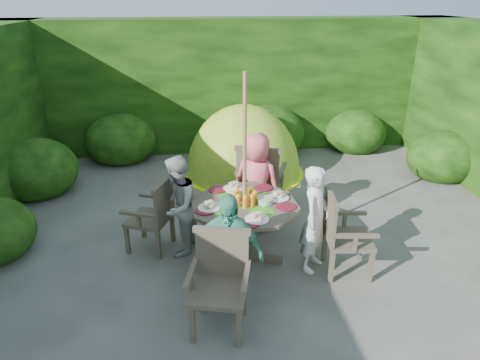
{
  "coord_description": "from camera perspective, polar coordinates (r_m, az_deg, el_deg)",
  "views": [
    {
      "loc": [
        -0.94,
        -4.54,
        2.9
      ],
      "look_at": [
        -0.35,
        0.14,
        0.85
      ],
      "focal_mm": 32.0,
      "sensor_mm": 36.0,
      "label": 1
    }
  ],
  "objects": [
    {
      "name": "child_left",
      "position": [
        5.09,
        -8.29,
        -3.48
      ],
      "size": [
        0.62,
        0.71,
        1.23
      ],
      "primitive_type": "imported",
      "rotation": [
        0.0,
        0.0,
        -1.86
      ],
      "color": "#A2A19C",
      "rests_on": "ground"
    },
    {
      "name": "parasol_pole",
      "position": [
        4.68,
        0.61,
        0.87
      ],
      "size": [
        0.06,
        0.06,
        2.2
      ],
      "primitive_type": "cylinder",
      "rotation": [
        0.0,
        0.0,
        -0.33
      ],
      "color": "olive",
      "rests_on": "ground"
    },
    {
      "name": "garden_chair_right",
      "position": [
        4.87,
        13.44,
        -6.93
      ],
      "size": [
        0.55,
        0.61,
        0.92
      ],
      "rotation": [
        0.0,
        0.0,
        1.44
      ],
      "color": "#40372A",
      "rests_on": "ground"
    },
    {
      "name": "hedge_enclosure",
      "position": [
        6.17,
        1.81,
        7.97
      ],
      "size": [
        9.0,
        9.0,
        2.5
      ],
      "color": "black",
      "rests_on": "ground"
    },
    {
      "name": "garden_chair_front",
      "position": [
        4.05,
        -2.68,
        -13.14
      ],
      "size": [
        0.65,
        0.6,
        0.91
      ],
      "rotation": [
        0.0,
        0.0,
        -0.24
      ],
      "color": "#40372A",
      "rests_on": "ground"
    },
    {
      "name": "dome_tent",
      "position": [
        7.56,
        0.45,
        0.96
      ],
      "size": [
        2.16,
        2.16,
        2.42
      ],
      "rotation": [
        0.0,
        0.0,
        -0.09
      ],
      "color": "#70BC24",
      "rests_on": "ground"
    },
    {
      "name": "child_back",
      "position": [
        5.58,
        2.21,
        -0.26
      ],
      "size": [
        0.76,
        0.7,
        1.31
      ],
      "primitive_type": "imported",
      "rotation": [
        0.0,
        0.0,
        2.55
      ],
      "color": "#EE6271",
      "rests_on": "ground"
    },
    {
      "name": "patio_table",
      "position": [
        4.89,
        0.64,
        -4.33
      ],
      "size": [
        1.61,
        1.61,
        0.88
      ],
      "rotation": [
        0.0,
        0.0,
        -0.33
      ],
      "color": "#40372A",
      "rests_on": "ground"
    },
    {
      "name": "ground",
      "position": [
        5.47,
        3.82,
        -8.61
      ],
      "size": [
        60.0,
        60.0,
        0.0
      ],
      "primitive_type": "plane",
      "color": "#47453F",
      "rests_on": "ground"
    },
    {
      "name": "child_front",
      "position": [
        4.22,
        -1.59,
        -9.44
      ],
      "size": [
        0.77,
        0.58,
        1.22
      ],
      "primitive_type": "imported",
      "rotation": [
        0.0,
        0.0,
        -0.45
      ],
      "color": "#46A380",
      "rests_on": "ground"
    },
    {
      "name": "child_right",
      "position": [
        4.81,
        10.01,
        -5.18
      ],
      "size": [
        0.51,
        0.54,
        1.24
      ],
      "primitive_type": "imported",
      "rotation": [
        0.0,
        0.0,
        0.94
      ],
      "color": "silver",
      "rests_on": "ground"
    },
    {
      "name": "garden_chair_left",
      "position": [
        5.25,
        -11.33,
        -4.54
      ],
      "size": [
        0.63,
        0.67,
        0.88
      ],
      "rotation": [
        0.0,
        0.0,
        -1.96
      ],
      "color": "#40372A",
      "rests_on": "ground"
    },
    {
      "name": "garden_chair_back",
      "position": [
        5.88,
        2.65,
        -0.01
      ],
      "size": [
        0.78,
        0.74,
        1.05
      ],
      "rotation": [
        0.0,
        0.0,
        2.78
      ],
      "color": "#40372A",
      "rests_on": "ground"
    }
  ]
}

